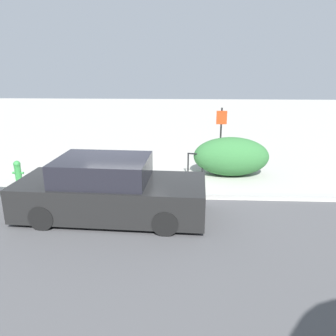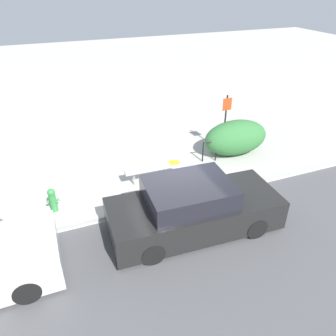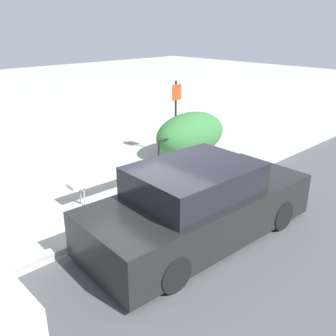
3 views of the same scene
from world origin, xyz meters
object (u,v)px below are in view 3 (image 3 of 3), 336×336
object	(u,v)px
bench	(107,177)
bike_rack	(166,149)
parked_car_near	(199,205)
sign_post	(176,112)

from	to	relation	value
bench	bike_rack	bearing A→B (deg)	13.53
bench	bike_rack	distance (m)	2.48
bike_rack	parked_car_near	distance (m)	3.95
bike_rack	sign_post	world-z (taller)	sign_post
bench	parked_car_near	distance (m)	2.74
sign_post	parked_car_near	world-z (taller)	sign_post
bench	sign_post	bearing A→B (deg)	18.67
bike_rack	parked_car_near	xyz separation A→B (m)	(-2.23, -3.25, 0.18)
bike_rack	sign_post	bearing A→B (deg)	29.96
bench	sign_post	size ratio (longest dim) A/B	0.83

